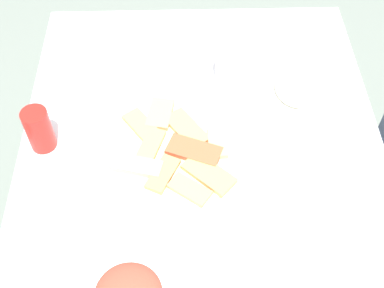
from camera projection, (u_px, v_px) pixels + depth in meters
The scene contains 9 objects.
ground_plane at pixel (199, 274), 1.90m from camera, with size 6.00×6.00×0.00m, color gray.
dining_table at pixel (202, 168), 1.36m from camera, with size 1.16×0.94×0.77m.
pide_platter at pixel (176, 151), 1.28m from camera, with size 0.35×0.34×0.03m.
salad_plate_greens at pixel (299, 89), 1.40m from camera, with size 0.24×0.24×0.05m.
soda_can at pixel (39, 129), 1.26m from camera, with size 0.07×0.07×0.12m, color red.
drinking_glass at pixel (227, 65), 1.41m from camera, with size 0.07×0.07×0.11m, color silver.
paper_napkin at pixel (74, 73), 1.47m from camera, with size 0.12×0.12×0.00m, color white.
fork at pixel (68, 72), 1.46m from camera, with size 0.16×0.02×0.01m, color silver.
spoon at pixel (80, 72), 1.47m from camera, with size 0.20×0.01×0.01m, color silver.
Camera 1 is at (0.79, -0.05, 1.80)m, focal length 47.21 mm.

